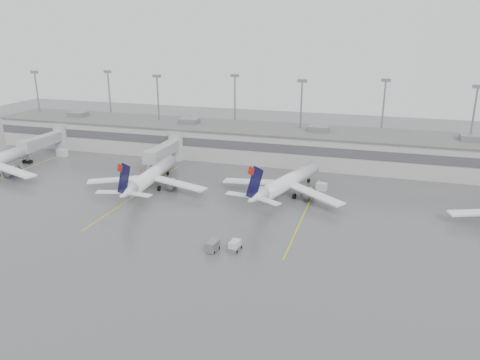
# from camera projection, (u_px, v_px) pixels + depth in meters

# --- Properties ---
(ground) EXTENTS (260.00, 260.00, 0.00)m
(ground) POSITION_uv_depth(u_px,v_px,m) (165.00, 256.00, 71.05)
(ground) COLOR #57575A
(ground) RESTS_ON ground
(terminal) EXTENTS (152.00, 17.00, 9.45)m
(terminal) POSITION_uv_depth(u_px,v_px,m) (260.00, 142.00, 122.43)
(terminal) COLOR #A7A7A2
(terminal) RESTS_ON ground
(light_masts) EXTENTS (142.40, 8.00, 20.60)m
(light_masts) POSITION_uv_depth(u_px,v_px,m) (266.00, 109.00, 125.21)
(light_masts) COLOR gray
(light_masts) RESTS_ON ground
(jet_bridge_left) EXTENTS (4.00, 17.20, 7.00)m
(jet_bridge_left) POSITION_uv_depth(u_px,v_px,m) (51.00, 140.00, 126.67)
(jet_bridge_left) COLOR gray
(jet_bridge_left) RESTS_ON ground
(jet_bridge_right) EXTENTS (4.00, 17.20, 7.00)m
(jet_bridge_right) POSITION_uv_depth(u_px,v_px,m) (169.00, 149.00, 117.03)
(jet_bridge_right) COLOR gray
(jet_bridge_right) RESTS_ON ground
(stand_markings) EXTENTS (105.25, 40.00, 0.01)m
(stand_markings) POSITION_uv_depth(u_px,v_px,m) (217.00, 202.00, 92.86)
(stand_markings) COLOR #D8C30C
(stand_markings) RESTS_ON ground
(jet_mid_left) EXTENTS (26.35, 29.64, 9.59)m
(jet_mid_left) POSITION_uv_depth(u_px,v_px,m) (150.00, 176.00, 99.05)
(jet_mid_left) COLOR white
(jet_mid_left) RESTS_ON ground
(jet_mid_right) EXTENTS (25.93, 29.51, 9.82)m
(jet_mid_right) POSITION_uv_depth(u_px,v_px,m) (287.00, 182.00, 95.01)
(jet_mid_right) COLOR white
(jet_mid_right) RESTS_ON ground
(baggage_tug) EXTENTS (1.83, 2.62, 1.59)m
(baggage_tug) POSITION_uv_depth(u_px,v_px,m) (235.00, 247.00, 72.62)
(baggage_tug) COLOR silver
(baggage_tug) RESTS_ON ground
(baggage_cart) EXTENTS (1.68, 2.65, 1.62)m
(baggage_cart) POSITION_uv_depth(u_px,v_px,m) (213.00, 246.00, 72.34)
(baggage_cart) COLOR slate
(baggage_cart) RESTS_ON ground
(gse_uld_a) EXTENTS (2.96, 2.36, 1.83)m
(gse_uld_a) POSITION_uv_depth(u_px,v_px,m) (62.00, 153.00, 125.03)
(gse_uld_a) COLOR silver
(gse_uld_a) RESTS_ON ground
(gse_uld_b) EXTENTS (2.45, 1.93, 1.52)m
(gse_uld_b) POSITION_uv_depth(u_px,v_px,m) (151.00, 169.00, 111.27)
(gse_uld_b) COLOR silver
(gse_uld_b) RESTS_ON ground
(gse_uld_c) EXTENTS (2.43, 1.81, 1.57)m
(gse_uld_c) POSITION_uv_depth(u_px,v_px,m) (322.00, 187.00, 99.23)
(gse_uld_c) COLOR silver
(gse_uld_c) RESTS_ON ground
(gse_loader) EXTENTS (3.36, 4.05, 2.17)m
(gse_loader) POSITION_uv_depth(u_px,v_px,m) (157.00, 158.00, 119.44)
(gse_loader) COLOR slate
(gse_loader) RESTS_ON ground
(cone_a) EXTENTS (0.48, 0.48, 0.76)m
(cone_a) POSITION_uv_depth(u_px,v_px,m) (57.00, 166.00, 115.36)
(cone_a) COLOR #F25D05
(cone_a) RESTS_ON ground
(cone_b) EXTENTS (0.49, 0.49, 0.78)m
(cone_b) POSITION_uv_depth(u_px,v_px,m) (140.00, 169.00, 112.49)
(cone_b) COLOR #F25D05
(cone_b) RESTS_ON ground
(cone_c) EXTENTS (0.38, 0.38, 0.60)m
(cone_c) POSITION_uv_depth(u_px,v_px,m) (305.00, 198.00, 93.75)
(cone_c) COLOR #F25D05
(cone_c) RESTS_ON ground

